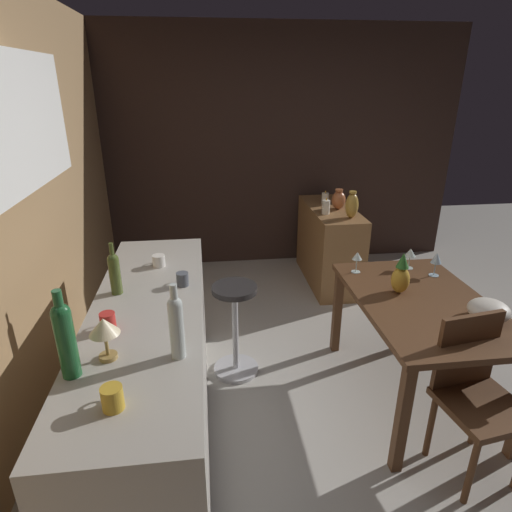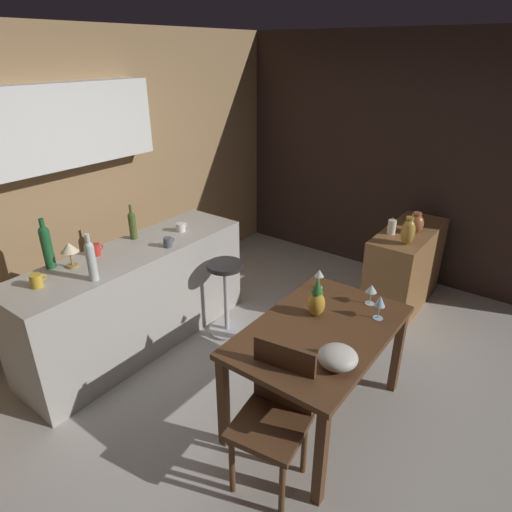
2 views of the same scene
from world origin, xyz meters
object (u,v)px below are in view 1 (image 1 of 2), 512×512
Objects in this scene: wine_glass_right at (410,253)px; pillar_candle_tall at (325,198)px; bar_stool at (235,327)px; vase_brass at (352,205)px; dining_table at (421,313)px; wine_bottle_clear at (176,324)px; pineapple_centerpiece at (401,276)px; cup_red at (108,322)px; cup_mustard at (112,398)px; fruit_bowl at (489,310)px; cup_slate at (182,279)px; chair_near_window at (475,391)px; sideboard_cabinet at (329,245)px; counter_lamp at (104,329)px; vase_copper at (339,200)px; wine_bottle_green at (65,337)px; wine_glass_left at (436,259)px; cup_white at (159,260)px; wine_bottle_olive at (115,272)px; wine_glass_center at (357,257)px; pillar_candle_short at (326,207)px.

wine_glass_right is 1.13× the size of pillar_candle_tall.
vase_brass reaches higher than bar_stool.
wine_bottle_clear is at bearing 113.30° from dining_table.
wine_bottle_clear is at bearing 152.16° from pillar_candle_tall.
cup_red is at bearing 106.32° from pineapple_centerpiece.
fruit_bowl is at bearing -71.20° from cup_mustard.
cup_slate is 1.04m from cup_mustard.
sideboard_cabinet is at bearing 2.29° from chair_near_window.
counter_lamp is (-2.48, 1.75, 0.64)m from sideboard_cabinet.
vase_copper reaches higher than bar_stool.
wine_bottle_green is 1.52× the size of vase_brass.
vase_copper is at bearing -161.60° from pillar_candle_tall.
pineapple_centerpiece is (0.12, 0.11, 0.21)m from dining_table.
wine_bottle_clear is 3.31× the size of cup_slate.
pillar_candle_tall reaches higher than wine_glass_left.
cup_red is at bearing 143.95° from pillar_candle_tall.
wine_glass_right reaches higher than bar_stool.
cup_mustard is at bearing 118.71° from dining_table.
vase_brass is (1.10, -1.20, 0.57)m from bar_stool.
wine_bottle_clear reaches higher than cup_white.
wine_glass_right is 0.66× the size of fruit_bowl.
pineapple_centerpiece is 0.91× the size of wine_bottle_olive.
counter_lamp is (0.10, -0.13, -0.04)m from wine_bottle_green.
bar_stool is 2.30× the size of wine_bottle_olive.
dining_table is at bearing -92.79° from cup_slate.
wine_bottle_green is (-1.19, 1.65, 0.23)m from wine_glass_center.
pineapple_centerpiece is (-0.22, 0.36, -0.01)m from wine_glass_left.
wine_bottle_clear is 0.45m from cup_red.
chair_near_window is 7.69× the size of cup_mustard.
vase_brass is (1.49, -1.90, -0.09)m from wine_bottle_olive.
cup_white is at bearing 88.69° from wine_glass_left.
wine_bottle_clear is (-2.50, 1.44, 0.66)m from sideboard_cabinet.
fruit_bowl is 0.90× the size of vase_brass.
wine_glass_right is 2.16m from cup_red.
dining_table is 1.27m from bar_stool.
sideboard_cabinet is 7.08× the size of wine_glass_center.
cup_slate is (0.06, -0.37, -0.09)m from wine_bottle_olive.
pillar_candle_short is at bearing -45.85° from wine_bottle_olive.
wine_bottle_clear reaches higher than vase_copper.
pillar_candle_short is at bearing 132.04° from vase_copper.
cup_red is 0.80× the size of pillar_candle_tall.
pillar_candle_short reaches higher than wine_glass_left.
wine_bottle_green is at bearing 120.36° from wine_glass_right.
cup_slate is (-0.39, 1.22, 0.08)m from wine_glass_center.
wine_glass_left is 0.63× the size of pineapple_centerpiece.
vase_copper is (1.82, 0.00, 0.27)m from dining_table.
vase_copper reaches higher than dining_table.
sideboard_cabinet is 2.96m from wine_bottle_clear.
wine_glass_left is 0.87× the size of counter_lamp.
cup_red is at bearing -175.98° from wine_bottle_olive.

